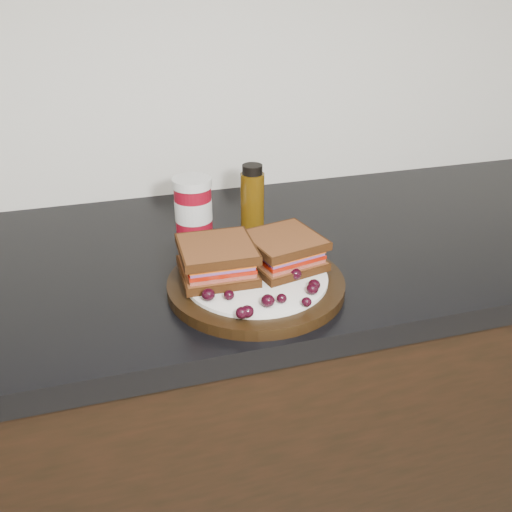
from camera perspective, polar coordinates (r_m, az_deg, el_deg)
The scene contains 27 objects.
base_cabinets at distance 1.31m, azimuth -4.43°, elevation -18.34°, with size 3.96×0.58×0.86m, color black.
countertop at distance 1.03m, azimuth -5.33°, elevation -0.68°, with size 3.98×0.60×0.04m, color black.
plate at distance 0.90m, azimuth 0.00°, elevation -2.87°, with size 0.28×0.28×0.02m, color black.
sandwich_left at distance 0.89m, azimuth -3.91°, elevation -0.39°, with size 0.12×0.12×0.05m, color brown, non-canonical shape.
sandwich_right at distance 0.92m, azimuth 2.78°, elevation 0.52°, with size 0.11×0.11×0.05m, color brown, non-canonical shape.
grape_0 at distance 0.83m, azimuth -4.79°, elevation -3.87°, with size 0.02×0.02×0.02m, color black.
grape_1 at distance 0.83m, azimuth -2.71°, elevation -3.92°, with size 0.02×0.02×0.01m, color black.
grape_2 at distance 0.79m, azimuth -1.42°, elevation -5.69°, with size 0.02×0.02×0.02m, color black.
grape_3 at distance 0.79m, azimuth -0.87°, elevation -5.58°, with size 0.02×0.02×0.02m, color black.
grape_4 at distance 0.82m, azimuth 1.19°, elevation -4.49°, with size 0.02×0.02×0.02m, color black.
grape_5 at distance 0.83m, azimuth 2.58°, elevation -4.26°, with size 0.02×0.02×0.01m, color black.
grape_6 at distance 0.82m, azimuth 5.07°, elevation -4.60°, with size 0.02×0.02×0.01m, color black.
grape_7 at distance 0.85m, azimuth 5.65°, elevation -3.30°, with size 0.02×0.02×0.02m, color black.
grape_8 at distance 0.86m, azimuth 5.83°, elevation -2.91°, with size 0.02×0.02×0.02m, color black.
grape_9 at distance 0.89m, azimuth 3.97°, elevation -1.80°, with size 0.02×0.02×0.02m, color black.
grape_10 at distance 0.92m, azimuth 4.69°, elevation -0.57°, with size 0.02×0.02×0.02m, color black.
grape_11 at distance 0.92m, azimuth 3.13°, elevation -0.62°, with size 0.02×0.02×0.02m, color black.
grape_12 at distance 0.95m, azimuth 3.55°, elevation 0.20°, with size 0.02×0.02×0.02m, color black.
grape_13 at distance 0.94m, azimuth -4.47°, elevation 0.03°, with size 0.02×0.02×0.02m, color black.
grape_14 at distance 0.90m, azimuth -4.79°, elevation -1.32°, with size 0.02×0.02×0.02m, color black.
grape_15 at distance 0.89m, azimuth -3.72°, elevation -1.79°, with size 0.02×0.02×0.02m, color black.
grape_16 at distance 0.86m, azimuth -5.61°, elevation -3.02°, with size 0.02×0.02×0.02m, color black.
grape_17 at distance 0.92m, azimuth -3.17°, elevation -0.51°, with size 0.02×0.02×0.02m, color black.
grape_18 at distance 0.89m, azimuth -5.02°, elevation -1.66°, with size 0.02×0.02×0.02m, color black.
grape_19 at distance 0.89m, azimuth -5.62°, elevation -1.80°, with size 0.02×0.02×0.02m, color black.
condiment_jar at distance 1.08m, azimuth -6.30°, elevation 5.03°, with size 0.07×0.07×0.11m, color maroon.
oil_bottle at distance 1.09m, azimuth -0.36°, elevation 5.92°, with size 0.05×0.05×0.13m, color #4B3107.
Camera 1 is at (-0.16, 0.81, 1.37)m, focal length 40.00 mm.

